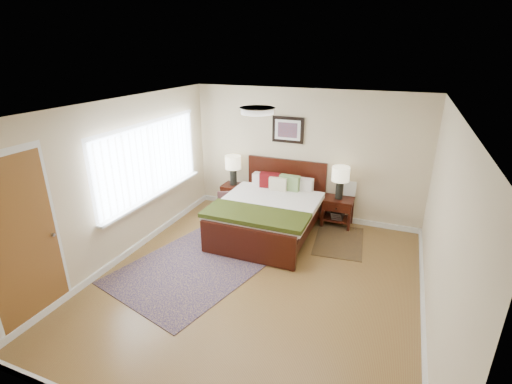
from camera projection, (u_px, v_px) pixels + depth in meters
The scene contains 18 objects.
floor at pixel (257, 281), 5.41m from camera, with size 5.00×5.00×0.00m, color brown.
back_wall at pixel (305, 155), 7.12m from camera, with size 4.50×0.04×2.50m, color beige.
front_wall at pixel (135, 322), 2.79m from camera, with size 4.50×0.04×2.50m, color beige.
left_wall at pixel (122, 181), 5.73m from camera, with size 0.04×5.00×2.50m, color beige.
right_wall at pixel (442, 231), 4.18m from camera, with size 0.04×5.00×2.50m, color beige.
ceiling at pixel (257, 107), 4.50m from camera, with size 4.50×5.00×0.02m, color white.
window at pixel (152, 162), 6.27m from camera, with size 0.11×2.72×1.32m.
door at pixel (22, 243), 4.28m from camera, with size 0.06×1.00×2.18m.
ceil_fixture at pixel (257, 110), 4.51m from camera, with size 0.44×0.44×0.08m.
bed at pixel (269, 207), 6.62m from camera, with size 1.72×2.08×1.12m.
wall_art at pixel (288, 130), 7.04m from camera, with size 0.62×0.05×0.50m.
nightstand_left at pixel (233, 190), 7.70m from camera, with size 0.44×0.40×0.53m.
nightstand_right at pixel (338, 209), 6.98m from camera, with size 0.56×0.42×0.55m.
lamp_left at pixel (233, 165), 7.52m from camera, with size 0.32×0.32×0.61m.
lamp_right at pixel (340, 177), 6.76m from camera, with size 0.32×0.32×0.61m.
armchair at pixel (235, 213), 6.87m from camera, with size 0.69×0.71×0.65m, color brown.
rug_persian at pixel (197, 265), 5.78m from camera, with size 1.75×2.48×0.01m, color #0D0C3C.
rug_navy at pixel (339, 241), 6.52m from camera, with size 0.81×1.22×0.01m, color black.
Camera 1 is at (1.68, -4.25, 3.18)m, focal length 26.00 mm.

